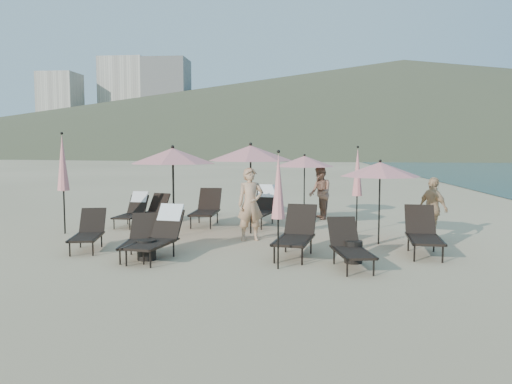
# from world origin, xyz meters

# --- Properties ---
(ground) EXTENTS (800.00, 800.00, 0.00)m
(ground) POSITION_xyz_m (0.00, 0.00, 0.00)
(ground) COLOR #D6BA8C
(ground) RESTS_ON ground
(volcanic_headland) EXTENTS (690.00, 690.00, 55.00)m
(volcanic_headland) POSITION_xyz_m (71.37, 302.62, 26.49)
(volcanic_headland) COLOR brown
(volcanic_headland) RESTS_ON ground
(hotel_skyline) EXTENTS (109.00, 82.00, 55.00)m
(hotel_skyline) POSITION_xyz_m (-93.62, 271.21, 24.18)
(hotel_skyline) COLOR beige
(hotel_skyline) RESTS_ON ground
(lounger_0) EXTENTS (0.89, 1.64, 0.89)m
(lounger_0) POSITION_xyz_m (-4.29, 0.48, 0.42)
(lounger_0) COLOR black
(lounger_0) RESTS_ON ground
(lounger_1) EXTENTS (0.94, 1.83, 1.09)m
(lounger_1) POSITION_xyz_m (-2.42, -0.21, 0.52)
(lounger_1) COLOR black
(lounger_1) RESTS_ON ground
(lounger_2) EXTENTS (0.74, 1.57, 0.87)m
(lounger_2) POSITION_xyz_m (-2.86, -0.17, 0.41)
(lounger_2) COLOR black
(lounger_2) RESTS_ON ground
(lounger_3) EXTENTS (0.99, 1.91, 1.05)m
(lounger_3) POSITION_xyz_m (0.49, 0.28, 0.49)
(lounger_3) COLOR black
(lounger_3) RESTS_ON ground
(lounger_4) EXTENTS (0.88, 1.66, 0.91)m
(lounger_4) POSITION_xyz_m (1.55, -0.66, 0.42)
(lounger_4) COLOR black
(lounger_4) RESTS_ON ground
(lounger_5) EXTENTS (0.83, 1.82, 1.02)m
(lounger_5) POSITION_xyz_m (3.28, 0.71, 0.48)
(lounger_5) COLOR black
(lounger_5) RESTS_ON ground
(lounger_6) EXTENTS (1.00, 1.68, 0.91)m
(lounger_6) POSITION_xyz_m (-4.03, 4.37, 0.42)
(lounger_6) COLOR black
(lounger_6) RESTS_ON ground
(lounger_7) EXTENTS (0.68, 1.62, 0.98)m
(lounger_7) POSITION_xyz_m (-4.49, 4.10, 0.47)
(lounger_7) COLOR black
(lounger_7) RESTS_ON ground
(lounger_8) EXTENTS (0.72, 1.86, 1.07)m
(lounger_8) POSITION_xyz_m (-2.31, 4.47, 0.50)
(lounger_8) COLOR black
(lounger_8) RESTS_ON ground
(lounger_9) EXTENTS (1.08, 1.99, 1.18)m
(lounger_9) POSITION_xyz_m (-0.62, 4.65, 0.56)
(lounger_9) COLOR black
(lounger_9) RESTS_ON ground
(umbrella_open_0) EXTENTS (2.24, 2.24, 2.41)m
(umbrella_open_0) POSITION_xyz_m (-2.76, 2.30, 2.13)
(umbrella_open_0) COLOR black
(umbrella_open_0) RESTS_ON ground
(umbrella_open_1) EXTENTS (2.31, 2.31, 2.49)m
(umbrella_open_1) POSITION_xyz_m (-0.79, 2.99, 2.20)
(umbrella_open_1) COLOR black
(umbrella_open_1) RESTS_ON ground
(umbrella_open_2) EXTENTS (1.92, 1.92, 2.07)m
(umbrella_open_2) POSITION_xyz_m (2.48, 1.79, 1.83)
(umbrella_open_2) COLOR black
(umbrella_open_2) RESTS_ON ground
(umbrella_open_3) EXTENTS (2.20, 2.20, 2.37)m
(umbrella_open_3) POSITION_xyz_m (-3.41, 4.79, 2.10)
(umbrella_open_3) COLOR black
(umbrella_open_3) RESTS_ON ground
(umbrella_open_4) EXTENTS (1.99, 1.99, 2.14)m
(umbrella_open_4) POSITION_xyz_m (0.67, 6.36, 1.89)
(umbrella_open_4) COLOR black
(umbrella_open_4) RESTS_ON ground
(umbrella_closed_0) EXTENTS (0.27, 0.27, 2.30)m
(umbrella_closed_0) POSITION_xyz_m (0.16, -0.97, 1.60)
(umbrella_closed_0) COLOR black
(umbrella_closed_0) RESTS_ON ground
(umbrella_closed_1) EXTENTS (0.28, 0.28, 2.40)m
(umbrella_closed_1) POSITION_xyz_m (2.12, 3.40, 1.67)
(umbrella_closed_1) COLOR black
(umbrella_closed_1) RESTS_ON ground
(umbrella_closed_2) EXTENTS (0.32, 0.32, 2.77)m
(umbrella_closed_2) POSITION_xyz_m (-5.86, 2.48, 1.93)
(umbrella_closed_2) COLOR black
(umbrella_closed_2) RESTS_ON ground
(side_table_0) EXTENTS (0.39, 0.39, 0.42)m
(side_table_0) POSITION_xyz_m (-2.63, -0.42, 0.21)
(side_table_0) COLOR black
(side_table_0) RESTS_ON ground
(side_table_1) EXTENTS (0.37, 0.37, 0.45)m
(side_table_1) POSITION_xyz_m (1.67, -0.30, 0.23)
(side_table_1) COLOR black
(side_table_1) RESTS_ON ground
(beachgoer_a) EXTENTS (0.77, 0.62, 1.84)m
(beachgoer_a) POSITION_xyz_m (-0.69, 2.00, 0.92)
(beachgoer_a) COLOR tan
(beachgoer_a) RESTS_ON ground
(beachgoer_b) EXTENTS (0.87, 1.00, 1.74)m
(beachgoer_b) POSITION_xyz_m (1.19, 5.96, 0.87)
(beachgoer_b) COLOR #90614A
(beachgoer_b) RESTS_ON ground
(beachgoer_c) EXTENTS (0.81, 1.01, 1.61)m
(beachgoer_c) POSITION_xyz_m (3.92, 2.42, 0.80)
(beachgoer_c) COLOR tan
(beachgoer_c) RESTS_ON ground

